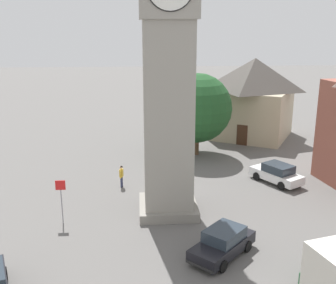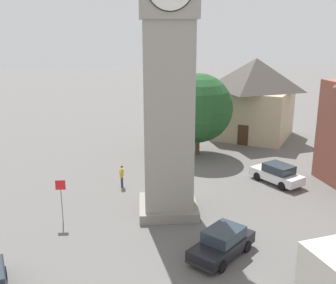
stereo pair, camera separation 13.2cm
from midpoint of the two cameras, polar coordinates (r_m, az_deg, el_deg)
The scene contains 8 objects.
ground_plane at distance 27.18m, azimuth 0.14°, elevation -9.66°, with size 200.00×200.00×0.00m, color #605E5B.
clock_tower at distance 24.55m, azimuth 0.16°, elevation 18.49°, with size 4.51×4.51×21.94m.
car_red_corner at distance 32.66m, azimuth 15.13°, elevation -4.29°, with size 3.58×4.40×1.53m.
car_white_side at distance 22.24m, azimuth 7.78°, elevation -13.81°, with size 4.08×4.14×1.53m.
pedestrian at distance 30.88m, azimuth -6.37°, elevation -4.51°, with size 0.30×0.54×1.69m.
tree at distance 37.71m, azimuth 4.32°, elevation 4.75°, with size 6.39×6.39×7.66m.
building_corner_back at distance 45.07m, azimuth 12.09°, elevation 6.13°, with size 10.69×10.83×8.51m.
road_sign at distance 25.75m, azimuth -14.58°, elevation -7.08°, with size 0.60×0.07×2.80m.
Camera 2 is at (1.61, 24.47, 11.73)m, focal length 43.59 mm.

